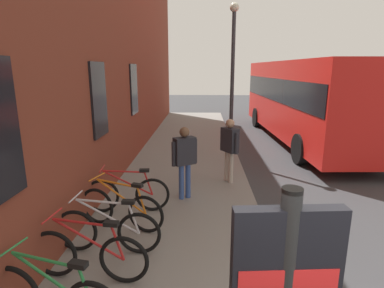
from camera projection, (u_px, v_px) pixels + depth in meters
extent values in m
plane|color=#38383A|center=(293.00, 197.00, 7.62)|extent=(60.00, 60.00, 0.00)
cube|color=gray|center=(186.00, 168.00, 9.64)|extent=(24.00, 3.50, 0.12)
cube|color=brown|center=(121.00, 24.00, 9.65)|extent=(22.00, 0.60, 8.81)
cube|color=black|center=(99.00, 100.00, 6.71)|extent=(0.90, 0.06, 1.60)
cube|color=black|center=(134.00, 89.00, 10.11)|extent=(0.90, 0.06, 1.60)
cylinder|color=#267F3F|center=(53.00, 281.00, 3.47)|extent=(0.25, 1.00, 0.58)
cylinder|color=#267F3F|center=(44.00, 260.00, 3.43)|extent=(0.22, 0.84, 0.09)
cube|color=black|center=(78.00, 264.00, 3.33)|extent=(0.14, 0.22, 0.06)
cylinder|color=#267F3F|center=(11.00, 248.00, 3.51)|extent=(0.47, 0.13, 0.02)
torus|color=black|center=(53.00, 254.00, 4.45)|extent=(0.13, 0.72, 0.72)
torus|color=black|center=(124.00, 260.00, 4.31)|extent=(0.13, 0.72, 0.72)
cylinder|color=#B21E1E|center=(88.00, 239.00, 4.31)|extent=(0.14, 1.02, 0.58)
cylinder|color=#B21E1E|center=(82.00, 223.00, 4.26)|extent=(0.12, 0.85, 0.09)
cylinder|color=#B21E1E|center=(118.00, 243.00, 4.26)|extent=(0.06, 0.19, 0.51)
cube|color=black|center=(111.00, 224.00, 4.20)|extent=(0.12, 0.21, 0.06)
cylinder|color=#B21E1E|center=(52.00, 216.00, 4.30)|extent=(0.48, 0.07, 0.02)
torus|color=black|center=(76.00, 231.00, 5.08)|extent=(0.09, 0.72, 0.72)
torus|color=black|center=(139.00, 233.00, 5.00)|extent=(0.09, 0.72, 0.72)
cylinder|color=silver|center=(108.00, 216.00, 4.98)|extent=(0.08, 1.02, 0.58)
cylinder|color=silver|center=(102.00, 202.00, 4.92)|extent=(0.08, 0.85, 0.09)
cylinder|color=silver|center=(134.00, 219.00, 4.95)|extent=(0.04, 0.19, 0.51)
cube|color=black|center=(128.00, 202.00, 4.89)|extent=(0.11, 0.20, 0.06)
cylinder|color=silver|center=(76.00, 197.00, 4.94)|extent=(0.48, 0.05, 0.02)
torus|color=black|center=(97.00, 206.00, 5.99)|extent=(0.27, 0.71, 0.72)
torus|color=black|center=(146.00, 214.00, 5.66)|extent=(0.27, 0.71, 0.72)
cylinder|color=orange|center=(121.00, 196.00, 5.75)|extent=(0.34, 0.98, 0.58)
cylinder|color=orange|center=(117.00, 183.00, 5.72)|extent=(0.29, 0.82, 0.09)
cylinder|color=orange|center=(142.00, 201.00, 5.62)|extent=(0.09, 0.19, 0.51)
cube|color=black|center=(137.00, 185.00, 5.58)|extent=(0.16, 0.22, 0.06)
cylinder|color=orange|center=(97.00, 177.00, 5.84)|extent=(0.47, 0.17, 0.02)
torus|color=black|center=(102.00, 196.00, 6.47)|extent=(0.13, 0.72, 0.72)
torus|color=black|center=(152.00, 195.00, 6.53)|extent=(0.13, 0.72, 0.72)
cylinder|color=#B21E1E|center=(128.00, 183.00, 6.44)|extent=(0.13, 1.02, 0.58)
cylinder|color=#B21E1E|center=(124.00, 171.00, 6.37)|extent=(0.12, 0.85, 0.09)
cylinder|color=#B21E1E|center=(148.00, 184.00, 6.47)|extent=(0.05, 0.19, 0.51)
cube|color=black|center=(144.00, 170.00, 6.39)|extent=(0.12, 0.21, 0.06)
cylinder|color=#B21E1E|center=(102.00, 168.00, 6.33)|extent=(0.48, 0.07, 0.02)
cube|color=red|center=(285.00, 279.00, 1.56)|extent=(0.13, 0.50, 0.16)
cube|color=red|center=(303.00, 98.00, 13.10)|extent=(10.59, 2.93, 3.00)
cube|color=black|center=(304.00, 89.00, 13.02)|extent=(10.39, 2.97, 0.90)
cylinder|color=black|center=(373.00, 149.00, 10.17)|extent=(1.01, 0.29, 1.00)
cylinder|color=black|center=(299.00, 149.00, 10.15)|extent=(1.01, 0.29, 1.00)
cylinder|color=black|center=(301.00, 117.00, 16.70)|extent=(1.01, 0.29, 1.00)
cylinder|color=black|center=(256.00, 117.00, 16.68)|extent=(1.01, 0.29, 1.00)
cylinder|color=#334C8C|center=(181.00, 182.00, 7.12)|extent=(0.12, 0.12, 0.83)
cylinder|color=#334C8C|center=(188.00, 181.00, 7.20)|extent=(0.12, 0.12, 0.83)
cube|color=#26262D|center=(185.00, 151.00, 6.99)|extent=(0.45, 0.54, 0.62)
sphere|color=brown|center=(184.00, 132.00, 6.89)|extent=(0.22, 0.22, 0.22)
cylinder|color=#26262D|center=(174.00, 154.00, 6.87)|extent=(0.10, 0.10, 0.55)
cylinder|color=#26262D|center=(195.00, 151.00, 7.13)|extent=(0.10, 0.10, 0.55)
cylinder|color=#B2A599|center=(227.00, 166.00, 8.30)|extent=(0.12, 0.12, 0.83)
cylinder|color=#B2A599|center=(231.00, 167.00, 8.16)|extent=(0.12, 0.12, 0.83)
cube|color=#26262D|center=(230.00, 140.00, 8.06)|extent=(0.53, 0.47, 0.62)
sphere|color=tan|center=(230.00, 123.00, 7.96)|extent=(0.22, 0.22, 0.22)
cylinder|color=#26262D|center=(223.00, 139.00, 8.29)|extent=(0.10, 0.10, 0.55)
cylinder|color=#26262D|center=(236.00, 143.00, 7.85)|extent=(0.10, 0.10, 0.55)
cylinder|color=#333338|center=(232.00, 89.00, 9.94)|extent=(0.12, 0.12, 4.61)
sphere|color=silver|center=(234.00, 7.00, 9.36)|extent=(0.28, 0.28, 0.28)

